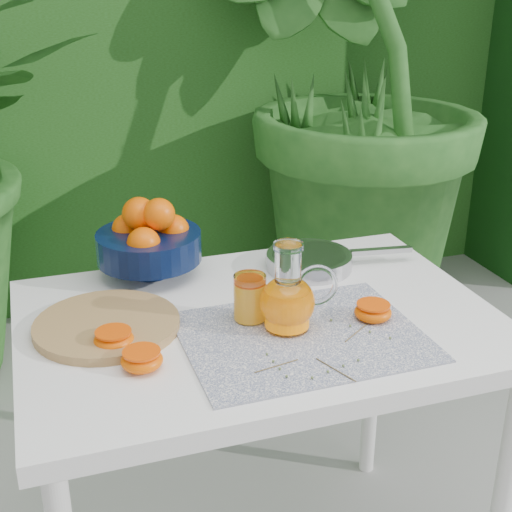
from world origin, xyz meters
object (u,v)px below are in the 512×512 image
object	(u,v)px
cutting_board	(107,325)
fruit_bowl	(149,240)
white_table	(259,349)
juice_pitcher	(289,300)
saute_pan	(310,260)

from	to	relation	value
cutting_board	fruit_bowl	world-z (taller)	fruit_bowl
white_table	cutting_board	bearing A→B (deg)	172.31
white_table	juice_pitcher	size ratio (longest dim) A/B	5.39
white_table	juice_pitcher	distance (m)	0.17
cutting_board	juice_pitcher	distance (m)	0.37
cutting_board	saute_pan	distance (m)	0.54
juice_pitcher	saute_pan	size ratio (longest dim) A/B	0.49
saute_pan	juice_pitcher	bearing A→B (deg)	-120.56
cutting_board	fruit_bowl	xyz separation A→B (m)	(0.14, 0.24, 0.08)
saute_pan	fruit_bowl	bearing A→B (deg)	166.92
juice_pitcher	saute_pan	xyz separation A→B (m)	(0.16, 0.27, -0.05)
white_table	fruit_bowl	size ratio (longest dim) A/B	3.15
fruit_bowl	saute_pan	world-z (taller)	fruit_bowl
cutting_board	fruit_bowl	distance (m)	0.29
juice_pitcher	saute_pan	world-z (taller)	juice_pitcher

